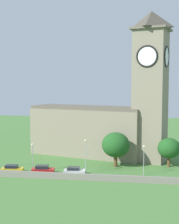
# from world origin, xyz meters

# --- Properties ---
(ground_plane) EXTENTS (200.00, 200.00, 0.00)m
(ground_plane) POSITION_xyz_m (0.00, 15.00, 0.00)
(ground_plane) COLOR #477538
(church) EXTENTS (37.09, 18.55, 36.29)m
(church) POSITION_xyz_m (4.45, 19.08, 10.67)
(church) COLOR gray
(church) RESTS_ON ground
(quay_barrier) EXTENTS (45.73, 0.70, 1.28)m
(quay_barrier) POSITION_xyz_m (0.00, -2.37, 0.64)
(quay_barrier) COLOR gray
(quay_barrier) RESTS_ON ground
(car_yellow) EXTENTS (4.80, 2.59, 1.70)m
(car_yellow) POSITION_xyz_m (-14.53, 0.63, 0.86)
(car_yellow) COLOR gold
(car_yellow) RESTS_ON ground
(car_red) EXTENTS (4.93, 2.70, 1.86)m
(car_red) POSITION_xyz_m (-7.73, 0.71, 0.94)
(car_red) COLOR red
(car_red) RESTS_ON ground
(car_silver) EXTENTS (4.65, 2.57, 1.66)m
(car_silver) POSITION_xyz_m (-1.02, 1.10, 0.84)
(car_silver) COLOR silver
(car_silver) RESTS_ON ground
(streetlamp_west_mid) EXTENTS (0.44, 0.44, 6.28)m
(streetlamp_west_mid) POSITION_xyz_m (-10.35, 1.85, 4.26)
(streetlamp_west_mid) COLOR #9EA0A5
(streetlamp_west_mid) RESTS_ON ground
(streetlamp_central) EXTENTS (0.44, 0.44, 7.36)m
(streetlamp_central) POSITION_xyz_m (1.19, 2.30, 4.88)
(streetlamp_central) COLOR #9EA0A5
(streetlamp_central) RESTS_ON ground
(streetlamp_east_mid) EXTENTS (0.44, 0.44, 6.35)m
(streetlamp_east_mid) POSITION_xyz_m (13.42, 2.91, 4.30)
(streetlamp_east_mid) COLOR #9EA0A5
(streetlamp_east_mid) RESTS_ON ground
(tree_churchyard) EXTENTS (6.38, 6.38, 7.97)m
(tree_churchyard) POSITION_xyz_m (7.08, 9.23, 5.07)
(tree_churchyard) COLOR brown
(tree_churchyard) RESTS_ON ground
(tree_by_tower) EXTENTS (5.20, 5.20, 6.70)m
(tree_by_tower) POSITION_xyz_m (19.20, 10.81, 4.33)
(tree_by_tower) COLOR brown
(tree_by_tower) RESTS_ON ground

